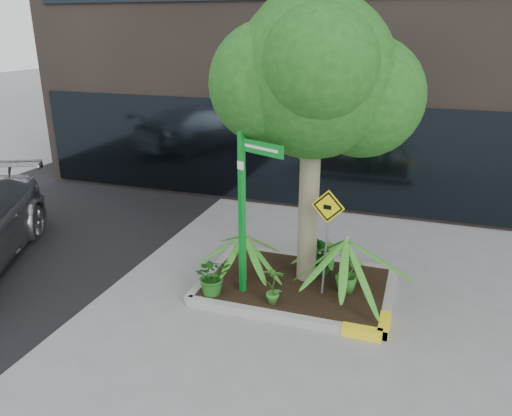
% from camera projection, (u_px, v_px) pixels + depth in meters
% --- Properties ---
extents(ground, '(80.00, 80.00, 0.00)m').
position_uv_depth(ground, '(281.00, 295.00, 8.71)').
color(ground, gray).
rests_on(ground, ground).
extents(planter, '(3.35, 2.36, 0.15)m').
position_uv_depth(planter, '(298.00, 285.00, 8.85)').
color(planter, '#9E9E99').
rests_on(planter, ground).
extents(tree, '(3.36, 2.98, 5.04)m').
position_uv_depth(tree, '(314.00, 77.00, 7.84)').
color(tree, gray).
rests_on(tree, ground).
extents(palm_front, '(1.29, 1.29, 1.43)m').
position_uv_depth(palm_front, '(346.00, 240.00, 7.95)').
color(palm_front, gray).
rests_on(palm_front, ground).
extents(palm_left, '(1.03, 1.03, 1.14)m').
position_uv_depth(palm_left, '(244.00, 235.00, 8.66)').
color(palm_left, gray).
rests_on(palm_left, ground).
extents(palm_back, '(0.71, 0.71, 0.79)m').
position_uv_depth(palm_back, '(328.00, 242.00, 9.05)').
color(palm_back, gray).
rests_on(palm_back, ground).
extents(shrub_a, '(0.85, 0.85, 0.68)m').
position_uv_depth(shrub_a, '(213.00, 275.00, 8.36)').
color(shrub_a, '#205C1A').
rests_on(shrub_a, planter).
extents(shrub_b, '(0.48, 0.48, 0.68)m').
position_uv_depth(shrub_b, '(347.00, 273.00, 8.45)').
color(shrub_b, '#2C7021').
rests_on(shrub_b, planter).
extents(shrub_c, '(0.37, 0.37, 0.69)m').
position_uv_depth(shrub_c, '(274.00, 285.00, 8.04)').
color(shrub_c, '#337725').
rests_on(shrub_c, planter).
extents(shrub_d, '(0.55, 0.55, 0.76)m').
position_uv_depth(shrub_d, '(324.00, 256.00, 8.99)').
color(shrub_d, '#19571E').
rests_on(shrub_d, planter).
extents(street_sign_post, '(0.84, 1.15, 3.10)m').
position_uv_depth(street_sign_post, '(247.00, 193.00, 7.97)').
color(street_sign_post, '#0D9127').
rests_on(street_sign_post, ground).
extents(cattle_sign, '(0.56, 0.24, 1.82)m').
position_uv_depth(cattle_sign, '(327.00, 224.00, 8.13)').
color(cattle_sign, slate).
rests_on(cattle_sign, ground).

